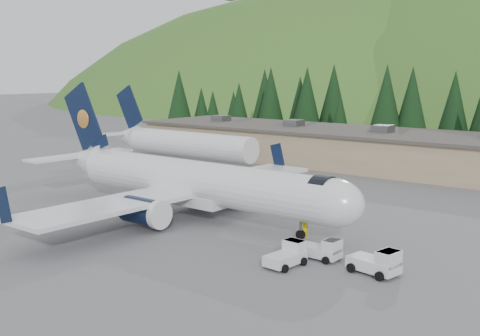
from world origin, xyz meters
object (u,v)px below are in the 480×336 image
Objects in this scene: baggage_tug_b at (378,263)px; ramp_worker at (305,228)px; airliner at (191,182)px; terminal_building at (351,147)px; second_airliner at (176,142)px; baggage_tug_a at (323,250)px; baggage_tug_c at (288,255)px.

ramp_worker is at bearing 161.31° from baggage_tug_b.
airliner reaches higher than terminal_building.
baggage_tug_b is at bearing -10.68° from airliner.
second_airliner is 25.55m from terminal_building.
ramp_worker is at bearing 137.27° from baggage_tug_a.
second_airliner reaches higher than terminal_building.
baggage_tug_c is at bearing -150.97° from baggage_tug_b.
airliner is 1.35× the size of second_airliner.
terminal_building is at bearing 27.74° from baggage_tug_c.
baggage_tug_b is (44.93, -26.07, -2.50)m from second_airliner.
baggage_tug_b is at bearing -65.33° from baggage_tug_c.
ramp_worker is at bearing -30.78° from second_airliner.
baggage_tug_a is 0.93× the size of baggage_tug_c.
second_airliner is 48.31m from baggage_tug_c.
ramp_worker is (12.38, 0.42, -2.43)m from airliner.
airliner is at bearing 168.71° from baggage_tug_a.
baggage_tug_a is at bearing -32.28° from second_airliner.
second_airliner is at bearing -53.62° from ramp_worker.
second_airliner is (-23.83, 22.00, 0.02)m from airliner.
second_airliner is 42.22m from ramp_worker.
baggage_tug_a is (16.54, -3.51, -2.58)m from airliner.
second_airliner is 15.75× the size of ramp_worker.
airliner is at bearing -20.88° from ramp_worker.
baggage_tug_b is 2.10× the size of ramp_worker.
baggage_tug_c is at bearing -113.93° from baggage_tug_a.
airliner reaches higher than ramp_worker.
baggage_tug_a is 5.72m from ramp_worker.
baggage_tug_c is at bearing -35.82° from second_airliner.
airliner is 21.30× the size of ramp_worker.
second_airliner is at bearing 58.45° from baggage_tug_c.
airliner is 11.42× the size of baggage_tug_c.
second_airliner is at bearing 137.55° from airliner.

